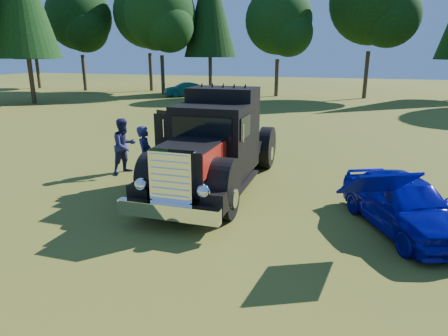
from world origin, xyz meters
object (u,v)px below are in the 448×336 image
diamond_t_truck (214,148)px  distant_teal_car (185,89)px  hotrod_coupe (403,202)px  spectator_near (146,157)px  spectator_far (124,146)px

diamond_t_truck → distant_teal_car: 27.11m
hotrod_coupe → spectator_near: spectator_near is taller
hotrod_coupe → spectator_far: 8.90m
diamond_t_truck → spectator_far: 3.57m
diamond_t_truck → spectator_far: (-3.49, 0.69, -0.33)m
diamond_t_truck → spectator_near: bearing=-169.2°
hotrod_coupe → spectator_near: size_ratio=2.27×
spectator_near → distant_teal_car: spectator_near is taller
diamond_t_truck → hotrod_coupe: diamond_t_truck is taller
hotrod_coupe → spectator_far: (-8.63, 2.15, 0.28)m
diamond_t_truck → spectator_far: diamond_t_truck is taller
spectator_far → spectator_near: bearing=-108.3°
diamond_t_truck → spectator_near: 2.17m
diamond_t_truck → hotrod_coupe: size_ratio=1.65×
spectator_far → diamond_t_truck: bearing=-81.2°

